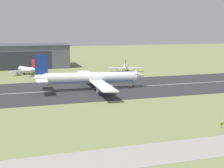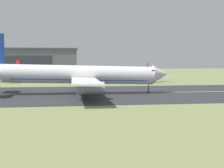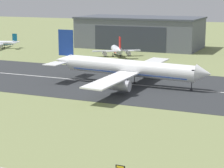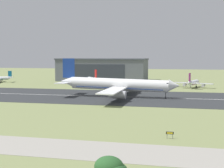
{
  "view_description": "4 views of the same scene",
  "coord_description": "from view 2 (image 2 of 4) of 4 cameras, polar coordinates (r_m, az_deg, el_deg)",
  "views": [
    {
      "loc": [
        -31.36,
        -43.11,
        29.9
      ],
      "look_at": [
        2.48,
        71.37,
        7.55
      ],
      "focal_mm": 50.0,
      "sensor_mm": 36.0,
      "label": 1
    },
    {
      "loc": [
        -2.31,
        9.3,
        9.32
      ],
      "look_at": [
        8.61,
        85.43,
        3.79
      ],
      "focal_mm": 50.0,
      "sensor_mm": 36.0,
      "label": 2
    },
    {
      "loc": [
        51.29,
        -29.81,
        29.43
      ],
      "look_at": [
        1.49,
        84.11,
        3.29
      ],
      "focal_mm": 70.0,
      "sensor_mm": 36.0,
      "label": 3
    },
    {
      "loc": [
        27.53,
        -35.15,
        17.79
      ],
      "look_at": [
        0.55,
        87.27,
        6.85
      ],
      "focal_mm": 50.0,
      "sensor_mm": 36.0,
      "label": 4
    }
  ],
  "objects": [
    {
      "name": "runway_strip",
      "position": [
        91.33,
        -6.67,
        -1.76
      ],
      "size": [
        499.36,
        51.19,
        0.06
      ],
      "primitive_type": "cube",
      "color": "#2B2D30",
      "rests_on": "ground_plane"
    },
    {
      "name": "ground_plane",
      "position": [
        41.88,
        -4.85,
        -8.76
      ],
      "size": [
        739.36,
        739.36,
        0.0
      ],
      "primitive_type": "plane",
      "color": "#7A8451"
    },
    {
      "name": "airplane_landing",
      "position": [
        90.1,
        -6.14,
        1.62
      ],
      "size": [
        54.01,
        59.44,
        17.09
      ],
      "color": "white",
      "rests_on": "ground_plane"
    },
    {
      "name": "runway_centreline",
      "position": [
        91.33,
        -6.67,
        -1.74
      ],
      "size": [
        449.42,
        0.7,
        0.01
      ],
      "primitive_type": "cube",
      "color": "silver",
      "rests_on": "runway_strip"
    },
    {
      "name": "airplane_parked_centre",
      "position": [
        145.7,
        6.65,
        1.55
      ],
      "size": [
        21.89,
        20.37,
        8.83
      ],
      "color": "silver",
      "rests_on": "ground_plane"
    },
    {
      "name": "hangar_building",
      "position": [
        185.77,
        -16.63,
        3.63
      ],
      "size": [
        65.5,
        32.51,
        16.62
      ],
      "color": "slate",
      "rests_on": "ground_plane"
    },
    {
      "name": "airplane_parked_west",
      "position": [
        149.84,
        -17.97,
        1.51
      ],
      "size": [
        20.86,
        20.09,
        9.95
      ],
      "color": "silver",
      "rests_on": "ground_plane"
    }
  ]
}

